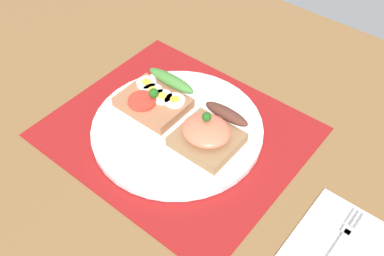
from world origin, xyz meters
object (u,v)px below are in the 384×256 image
object	(u,v)px
fork	(340,244)
sandwich_egg_tomato	(156,98)
plate	(177,128)
sandwich_salmon	(210,132)
napkin	(342,251)

from	to	relation	value
fork	sandwich_egg_tomato	bearing A→B (deg)	173.32
plate	fork	xyz separation A→B (cm)	(29.28, -2.40, -0.13)
sandwich_egg_tomato	fork	xyz separation A→B (cm)	(35.23, -4.12, -2.07)
plate	sandwich_egg_tomato	xyz separation A→B (cm)	(-5.95, 1.72, 1.94)
sandwich_salmon	napkin	bearing A→B (deg)	-8.49
sandwich_salmon	fork	world-z (taller)	sandwich_salmon
sandwich_egg_tomato	napkin	world-z (taller)	sandwich_egg_tomato
sandwich_salmon	fork	size ratio (longest dim) A/B	0.75
napkin	fork	distance (cm)	0.83
plate	sandwich_salmon	world-z (taller)	sandwich_salmon
sandwich_egg_tomato	plate	bearing A→B (deg)	-16.12
sandwich_salmon	napkin	world-z (taller)	sandwich_salmon
napkin	fork	bearing A→B (deg)	149.85
napkin	sandwich_egg_tomato	bearing A→B (deg)	172.88
sandwich_salmon	napkin	xyz separation A→B (cm)	(24.07, -3.59, -3.04)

